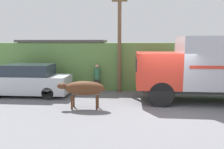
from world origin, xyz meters
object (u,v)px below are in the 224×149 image
Objects in this scene: brown_cow at (84,88)px; parked_suv at (28,81)px; utility_pole at (119,39)px; cargo_truck at (212,66)px; pedestrian_on_hill at (97,77)px.

parked_suv is at bearing 157.28° from brown_cow.
utility_pole reaches higher than parked_suv.
cargo_truck reaches higher than brown_cow.
brown_cow is 0.36× the size of utility_pole.
brown_cow is at bearing 98.33° from pedestrian_on_hill.
cargo_truck is at bearing -5.77° from parked_suv.
utility_pole is at bearing -168.20° from pedestrian_on_hill.
utility_pole is at bearing 12.85° from parked_suv.
parked_suv reaches higher than brown_cow.
parked_suv is 5.78m from utility_pole.
pedestrian_on_hill is at bearing -178.03° from utility_pole.
brown_cow is 4.41m from utility_pole.
brown_cow is at bearing -112.31° from utility_pole.
cargo_truck is at bearing 21.43° from brown_cow.
pedestrian_on_hill is at bearing 95.98° from brown_cow.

